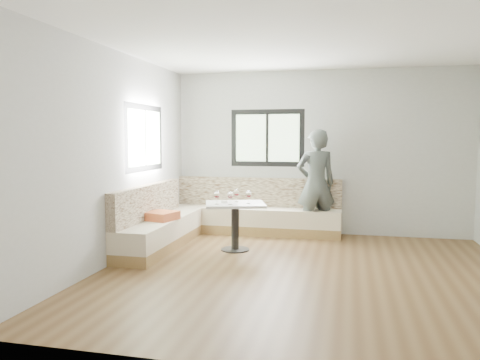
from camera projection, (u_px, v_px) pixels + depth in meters
room at (300, 158)px, 5.69m from camera, size 5.01×5.01×2.81m
banquette at (216, 219)px, 7.63m from camera, size 2.90×2.80×0.95m
table at (235, 215)px, 6.85m from camera, size 1.01×0.89×0.70m
person at (316, 184)px, 7.74m from camera, size 0.77×0.64×1.79m
olive_ramekin at (224, 202)px, 6.85m from camera, size 0.09×0.09×0.04m
wine_glass_a at (217, 195)px, 6.68m from camera, size 0.09×0.09×0.20m
wine_glass_b at (230, 195)px, 6.64m from camera, size 0.09×0.09×0.20m
wine_glass_c at (248, 194)px, 6.74m from camera, size 0.09×0.09×0.20m
wine_glass_d at (236, 193)px, 6.93m from camera, size 0.09×0.09×0.20m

